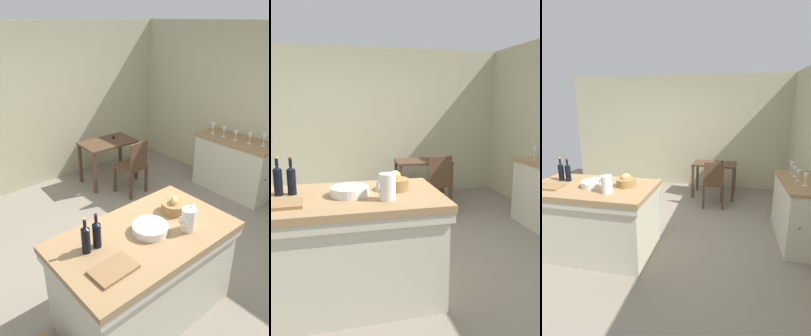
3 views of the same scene
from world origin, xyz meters
TOP-DOWN VIEW (x-y plane):
  - ground_plane at (0.00, 0.00)m, footprint 6.76×6.76m
  - wall_back at (0.00, 2.60)m, footprint 5.32×0.12m
  - island_table at (-0.46, -0.63)m, footprint 1.63×0.95m
  - side_cabinet at (2.26, 0.24)m, footprint 0.52×1.25m
  - writing_desk at (0.96, 1.85)m, footprint 0.94×0.62m
  - wooden_chair at (0.99, 1.23)m, footprint 0.44×0.44m
  - pitcher at (-0.13, -0.83)m, footprint 0.17×0.13m
  - wash_bowl at (-0.41, -0.64)m, footprint 0.32×0.32m
  - bread_basket at (-0.01, -0.54)m, footprint 0.24×0.24m
  - cutting_board at (-0.94, -0.81)m, footprint 0.35×0.24m
  - wine_bottle_dark at (-0.87, -0.50)m, footprint 0.07×0.07m
  - wine_bottle_amber at (-0.98, -0.50)m, footprint 0.07×0.07m
  - wine_glass_left at (2.25, 0.02)m, footprint 0.07×0.07m
  - wine_glass_middle at (2.21, 0.23)m, footprint 0.07×0.07m
  - wine_glass_right at (2.22, 0.45)m, footprint 0.07×0.07m
  - wine_glass_far_right at (2.22, 0.66)m, footprint 0.07×0.07m

SIDE VIEW (x-z plane):
  - ground_plane at x=0.00m, z-range 0.00..0.00m
  - side_cabinet at x=2.26m, z-range 0.00..0.91m
  - island_table at x=-0.46m, z-range 0.04..0.95m
  - wooden_chair at x=0.99m, z-range 0.04..0.95m
  - writing_desk at x=0.96m, z-range 0.22..1.00m
  - cutting_board at x=-0.94m, z-range 0.92..0.94m
  - wash_bowl at x=-0.41m, z-range 0.92..0.99m
  - bread_basket at x=-0.01m, z-range 0.89..1.06m
  - wine_glass_middle at x=2.21m, z-range 0.93..1.08m
  - wine_glass_right at x=2.22m, z-range 0.93..1.09m
  - wine_glass_left at x=2.25m, z-range 0.93..1.11m
  - wine_glass_far_right at x=2.22m, z-range 0.94..1.11m
  - pitcher at x=-0.13m, z-range 0.90..1.15m
  - wine_bottle_dark at x=-0.87m, z-range 0.89..1.20m
  - wine_bottle_amber at x=-0.98m, z-range 0.89..1.21m
  - wall_back at x=0.00m, z-range 0.00..2.60m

